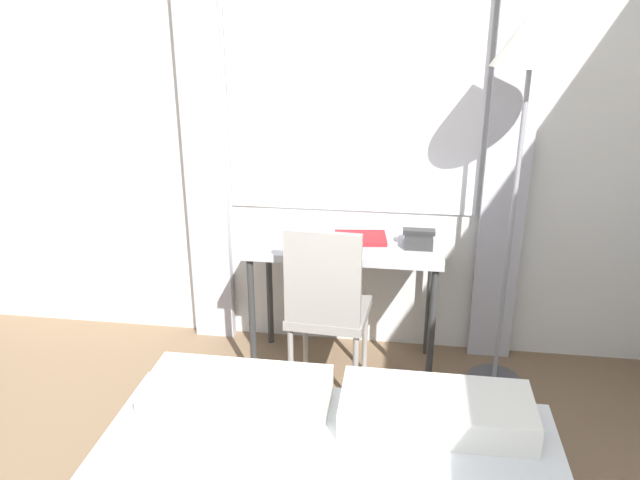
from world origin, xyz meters
TOP-DOWN VIEW (x-y plane):
  - wall_back_with_window at (0.03, 3.40)m, footprint 4.91×0.13m
  - desk at (0.22, 3.07)m, footprint 1.03×0.51m
  - desk_chair at (0.15, 2.80)m, footprint 0.43×0.43m
  - standing_lamp at (1.06, 3.02)m, footprint 0.36×0.36m
  - telephone at (0.61, 3.06)m, footprint 0.17×0.18m
  - book at (0.30, 3.09)m, footprint 0.30×0.23m

SIDE VIEW (x-z plane):
  - desk_chair at x=0.15m, z-range 0.05..1.01m
  - desk at x=0.22m, z-range 0.31..1.08m
  - book at x=0.30m, z-range 0.78..0.80m
  - telephone at x=0.61m, z-range 0.77..0.86m
  - wall_back_with_window at x=0.03m, z-range 0.00..2.70m
  - standing_lamp at x=1.06m, z-range 0.71..2.67m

